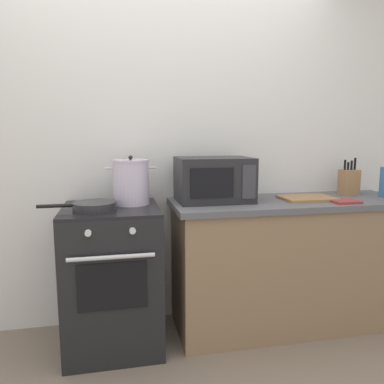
# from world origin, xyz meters

# --- Properties ---
(back_wall) EXTENTS (4.40, 0.10, 2.50)m
(back_wall) POSITION_xyz_m (0.30, 0.97, 1.25)
(back_wall) COLOR silver
(back_wall) RESTS_ON ground_plane
(lower_cabinet_right) EXTENTS (1.64, 0.56, 0.88)m
(lower_cabinet_right) POSITION_xyz_m (0.90, 0.62, 0.44)
(lower_cabinet_right) COLOR #8C7051
(lower_cabinet_right) RESTS_ON ground_plane
(countertop_right) EXTENTS (1.70, 0.60, 0.04)m
(countertop_right) POSITION_xyz_m (0.90, 0.62, 0.90)
(countertop_right) COLOR #59595E
(countertop_right) RESTS_ON lower_cabinet_right
(stove) EXTENTS (0.60, 0.64, 0.92)m
(stove) POSITION_xyz_m (-0.35, 0.60, 0.46)
(stove) COLOR black
(stove) RESTS_ON ground_plane
(stock_pot) EXTENTS (0.32, 0.24, 0.32)m
(stock_pot) POSITION_xyz_m (-0.21, 0.68, 1.07)
(stock_pot) COLOR silver
(stock_pot) RESTS_ON stove
(frying_pan) EXTENTS (0.46, 0.26, 0.05)m
(frying_pan) POSITION_xyz_m (-0.45, 0.52, 0.95)
(frying_pan) COLOR #28282B
(frying_pan) RESTS_ON stove
(microwave) EXTENTS (0.50, 0.37, 0.30)m
(microwave) POSITION_xyz_m (0.34, 0.68, 1.07)
(microwave) COLOR #232326
(microwave) RESTS_ON countertop_right
(cutting_board) EXTENTS (0.36, 0.26, 0.02)m
(cutting_board) POSITION_xyz_m (1.00, 0.60, 0.93)
(cutting_board) COLOR #997047
(cutting_board) RESTS_ON countertop_right
(knife_block) EXTENTS (0.13, 0.10, 0.28)m
(knife_block) POSITION_xyz_m (1.42, 0.74, 1.02)
(knife_block) COLOR #997047
(knife_block) RESTS_ON countertop_right
(oven_mitt) EXTENTS (0.18, 0.14, 0.02)m
(oven_mitt) POSITION_xyz_m (1.19, 0.44, 0.93)
(oven_mitt) COLOR #993333
(oven_mitt) RESTS_ON countertop_right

